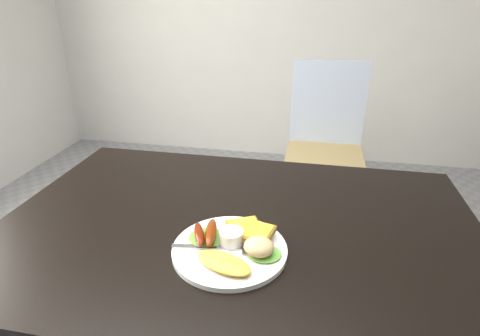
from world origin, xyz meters
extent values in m
cube|color=black|center=(0.00, 0.00, 0.73)|extent=(1.20, 0.80, 0.04)
cube|color=#9E8652|center=(0.25, 1.17, 0.45)|extent=(0.42, 0.42, 0.05)
imported|color=navy|center=(-0.27, 0.51, 0.85)|extent=(0.73, 0.62, 1.71)
cylinder|color=white|center=(0.01, -0.12, 0.76)|extent=(0.26, 0.26, 0.01)
ellipsoid|color=#3A8819|center=(-0.05, -0.10, 0.77)|extent=(0.09, 0.08, 0.01)
ellipsoid|color=#569D29|center=(0.09, -0.13, 0.77)|extent=(0.08, 0.08, 0.01)
ellipsoid|color=gold|center=(0.01, -0.18, 0.77)|extent=(0.14, 0.10, 0.02)
ellipsoid|color=#6A0A05|center=(-0.07, -0.11, 0.78)|extent=(0.05, 0.09, 0.02)
ellipsoid|color=#6C290B|center=(-0.04, -0.10, 0.78)|extent=(0.04, 0.11, 0.03)
cylinder|color=white|center=(0.01, -0.10, 0.78)|extent=(0.07, 0.07, 0.03)
cube|color=olive|center=(0.03, -0.05, 0.77)|extent=(0.10, 0.10, 0.01)
cube|color=olive|center=(0.06, -0.08, 0.78)|extent=(0.09, 0.09, 0.01)
ellipsoid|color=#C7B688|center=(0.07, -0.13, 0.79)|extent=(0.08, 0.07, 0.04)
cube|color=#ADAFB7|center=(-0.04, -0.13, 0.76)|extent=(0.16, 0.04, 0.00)
camera|label=1|loc=(0.16, -0.78, 1.28)|focal=28.00mm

